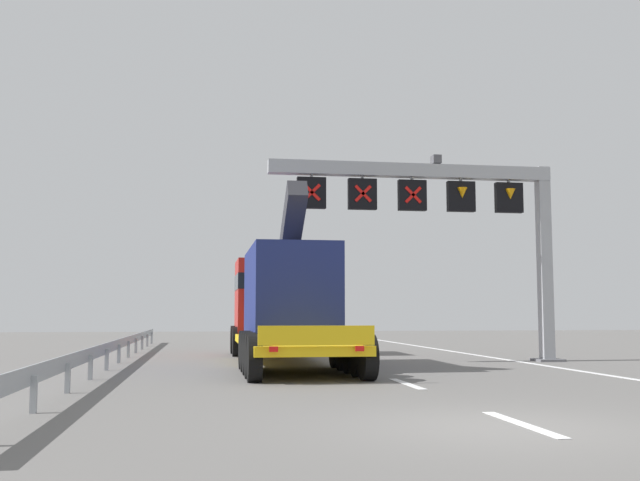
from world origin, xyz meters
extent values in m
plane|color=slate|center=(0.00, 0.00, 0.00)|extent=(112.00, 112.00, 0.00)
cube|color=silver|center=(0.44, 0.21, 0.01)|extent=(0.20, 2.60, 0.01)
cube|color=silver|center=(0.44, 6.42, 0.01)|extent=(0.20, 2.60, 0.01)
cube|color=silver|center=(0.44, 12.63, 0.01)|extent=(0.20, 2.60, 0.01)
cube|color=silver|center=(0.44, 18.83, 0.01)|extent=(0.20, 2.60, 0.01)
cube|color=silver|center=(0.44, 25.04, 0.01)|extent=(0.20, 2.60, 0.01)
cube|color=silver|center=(0.44, 31.25, 0.01)|extent=(0.20, 2.60, 0.01)
cube|color=silver|center=(0.44, 37.46, 0.01)|extent=(0.20, 2.60, 0.01)
cube|color=silver|center=(0.44, 43.67, 0.01)|extent=(0.20, 2.60, 0.01)
cube|color=silver|center=(0.44, 49.88, 0.01)|extent=(0.20, 2.60, 0.01)
cube|color=silver|center=(0.44, 56.09, 0.01)|extent=(0.20, 2.60, 0.01)
cube|color=silver|center=(0.44, 62.29, 0.01)|extent=(0.20, 2.60, 0.01)
cube|color=silver|center=(6.20, 12.00, 0.01)|extent=(0.20, 63.00, 0.01)
cube|color=#9EA0A5|center=(7.26, 13.51, 3.29)|extent=(0.40, 0.40, 6.58)
cube|color=slate|center=(7.26, 13.51, 0.04)|extent=(0.90, 0.90, 0.08)
cube|color=#9EA0A5|center=(2.65, 13.51, 6.33)|extent=(9.61, 0.44, 0.44)
cube|color=#4C4C51|center=(3.49, 13.51, 6.73)|extent=(0.28, 0.40, 0.28)
cube|color=black|center=(6.04, 13.51, 5.50)|extent=(0.94, 0.24, 1.02)
cube|color=#9EA0A5|center=(6.04, 13.51, 6.06)|extent=(0.08, 0.08, 0.16)
cone|color=orange|center=(6.04, 13.38, 5.60)|extent=(0.34, 0.34, 0.36)
cube|color=black|center=(4.35, 13.51, 5.50)|extent=(0.94, 0.24, 1.02)
cube|color=#9EA0A5|center=(4.35, 13.51, 6.06)|extent=(0.08, 0.08, 0.16)
cone|color=orange|center=(4.35, 13.38, 5.60)|extent=(0.34, 0.34, 0.36)
cube|color=black|center=(2.65, 13.51, 5.50)|extent=(0.94, 0.24, 1.02)
cube|color=#9EA0A5|center=(2.65, 13.51, 6.06)|extent=(0.08, 0.08, 0.16)
cube|color=red|center=(2.65, 13.38, 5.50)|extent=(0.58, 0.02, 0.58)
cube|color=red|center=(2.65, 13.38, 5.50)|extent=(0.58, 0.02, 0.58)
cube|color=black|center=(0.96, 13.51, 5.50)|extent=(0.94, 0.24, 1.02)
cube|color=#9EA0A5|center=(0.96, 13.51, 6.06)|extent=(0.08, 0.08, 0.16)
cube|color=red|center=(0.96, 13.38, 5.50)|extent=(0.58, 0.02, 0.58)
cube|color=red|center=(0.96, 13.38, 5.50)|extent=(0.58, 0.02, 0.58)
cube|color=black|center=(-0.73, 13.51, 5.50)|extent=(0.94, 0.24, 1.02)
cube|color=#9EA0A5|center=(-0.73, 13.51, 6.06)|extent=(0.08, 0.08, 0.16)
cube|color=red|center=(-0.73, 13.38, 5.50)|extent=(0.58, 0.02, 0.58)
cube|color=red|center=(-0.73, 13.38, 5.50)|extent=(0.58, 0.02, 0.58)
cube|color=yellow|center=(-1.60, 11.85, 0.73)|extent=(2.81, 10.40, 0.24)
cube|color=yellow|center=(-1.60, 6.57, 1.10)|extent=(2.66, 0.08, 0.44)
cylinder|color=black|center=(-2.95, 7.35, 0.55)|extent=(0.32, 1.10, 1.10)
cylinder|color=black|center=(-0.25, 7.35, 0.55)|extent=(0.32, 1.10, 1.10)
cylinder|color=black|center=(-2.95, 8.40, 0.55)|extent=(0.32, 1.10, 1.10)
cylinder|color=black|center=(-0.25, 8.40, 0.55)|extent=(0.32, 1.10, 1.10)
cylinder|color=black|center=(-2.95, 9.45, 0.55)|extent=(0.32, 1.10, 1.10)
cylinder|color=black|center=(-0.25, 9.45, 0.55)|extent=(0.32, 1.10, 1.10)
cylinder|color=black|center=(-2.95, 10.50, 0.55)|extent=(0.32, 1.10, 1.10)
cylinder|color=black|center=(-0.25, 10.50, 0.55)|extent=(0.32, 1.10, 1.10)
cylinder|color=black|center=(-2.95, 11.55, 0.55)|extent=(0.32, 1.10, 1.10)
cylinder|color=black|center=(-0.25, 11.55, 0.55)|extent=(0.32, 1.10, 1.10)
cube|color=red|center=(-1.61, 18.95, 2.10)|extent=(2.58, 3.20, 3.10)
cube|color=black|center=(-1.61, 18.95, 2.80)|extent=(2.61, 3.22, 0.60)
cylinder|color=black|center=(-2.90, 19.83, 0.55)|extent=(0.34, 1.10, 1.10)
cylinder|color=black|center=(-0.32, 19.83, 0.55)|extent=(0.34, 1.10, 1.10)
cylinder|color=black|center=(-2.90, 17.83, 0.55)|extent=(0.34, 1.10, 1.10)
cylinder|color=black|center=(-0.32, 17.83, 0.55)|extent=(0.34, 1.10, 1.10)
cube|color=navy|center=(-1.60, 12.25, 2.20)|extent=(2.38, 5.72, 2.70)
cube|color=#2D2D33|center=(-1.60, 11.39, 4.15)|extent=(0.56, 2.94, 2.29)
cube|color=red|center=(-2.58, 6.53, 0.80)|extent=(0.20, 0.06, 0.12)
cube|color=red|center=(-0.62, 6.53, 0.80)|extent=(0.20, 0.06, 0.12)
cube|color=#999EA3|center=(-6.87, 14.64, 0.60)|extent=(0.04, 33.29, 0.32)
cube|color=#999EA3|center=(-6.81, 2.54, 0.30)|extent=(0.10, 0.10, 0.60)
cube|color=#999EA3|center=(-6.81, 5.57, 0.30)|extent=(0.10, 0.10, 0.60)
cube|color=#999EA3|center=(-6.81, 8.59, 0.30)|extent=(0.10, 0.10, 0.60)
cube|color=#999EA3|center=(-6.81, 11.62, 0.30)|extent=(0.10, 0.10, 0.60)
cube|color=#999EA3|center=(-6.81, 14.64, 0.30)|extent=(0.10, 0.10, 0.60)
cube|color=#999EA3|center=(-6.81, 17.67, 0.30)|extent=(0.10, 0.10, 0.60)
cube|color=#999EA3|center=(-6.81, 20.70, 0.30)|extent=(0.10, 0.10, 0.60)
cube|color=#999EA3|center=(-6.81, 23.72, 0.30)|extent=(0.10, 0.10, 0.60)
cube|color=#999EA3|center=(-6.81, 26.75, 0.30)|extent=(0.10, 0.10, 0.60)
cube|color=#999EA3|center=(-6.81, 29.77, 0.30)|extent=(0.10, 0.10, 0.60)
camera|label=1|loc=(-4.12, -10.15, 1.60)|focal=41.74mm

